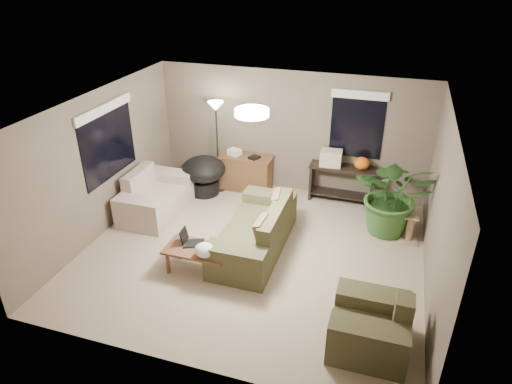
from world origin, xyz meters
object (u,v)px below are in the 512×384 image
(coffee_table, at_px, (197,252))
(main_sofa, at_px, (257,234))
(armchair, at_px, (371,327))
(papasan_chair, at_px, (204,173))
(loveseat, at_px, (155,198))
(cat_scratching_post, at_px, (410,230))
(console_table, at_px, (342,181))
(floor_lamp, at_px, (216,117))
(houseplant, at_px, (393,203))
(desk, at_px, (246,172))

(coffee_table, bearing_deg, main_sofa, 51.01)
(armchair, relative_size, papasan_chair, 0.90)
(coffee_table, bearing_deg, loveseat, 136.77)
(coffee_table, height_order, cat_scratching_post, cat_scratching_post)
(coffee_table, relative_size, console_table, 0.77)
(papasan_chair, relative_size, floor_lamp, 0.58)
(loveseat, relative_size, cat_scratching_post, 3.20)
(floor_lamp, bearing_deg, console_table, 6.39)
(armchair, xyz_separation_m, coffee_table, (-2.72, 0.76, 0.06))
(coffee_table, distance_m, console_table, 3.50)
(coffee_table, distance_m, papasan_chair, 2.64)
(papasan_chair, xyz_separation_m, houseplant, (3.76, -0.37, 0.12))
(houseplant, bearing_deg, desk, 164.71)
(coffee_table, distance_m, cat_scratching_post, 3.68)
(papasan_chair, xyz_separation_m, cat_scratching_post, (4.10, -0.57, -0.25))
(papasan_chair, bearing_deg, desk, 30.78)
(papasan_chair, bearing_deg, floor_lamp, 48.76)
(armchair, height_order, floor_lamp, floor_lamp)
(main_sofa, distance_m, loveseat, 2.31)
(houseplant, bearing_deg, cat_scratching_post, -31.20)
(coffee_table, bearing_deg, desk, 93.65)
(cat_scratching_post, bearing_deg, armchair, -99.27)
(floor_lamp, bearing_deg, desk, 20.48)
(console_table, bearing_deg, loveseat, -155.14)
(main_sofa, height_order, papasan_chair, main_sofa)
(main_sofa, distance_m, floor_lamp, 2.67)
(main_sofa, xyz_separation_m, houseplant, (2.11, 1.23, 0.29))
(desk, distance_m, console_table, 1.99)
(desk, distance_m, cat_scratching_post, 3.50)
(armchair, distance_m, desk, 4.69)
(console_table, height_order, floor_lamp, floor_lamp)
(console_table, relative_size, papasan_chair, 1.17)
(main_sofa, bearing_deg, houseplant, 30.21)
(armchair, xyz_separation_m, cat_scratching_post, (0.43, 2.65, -0.08))
(loveseat, distance_m, armchair, 4.80)
(coffee_table, height_order, desk, desk)
(loveseat, height_order, console_table, loveseat)
(loveseat, height_order, desk, loveseat)
(coffee_table, bearing_deg, console_table, 58.99)
(armchair, bearing_deg, console_table, 103.73)
(armchair, xyz_separation_m, console_table, (-0.92, 3.76, 0.14))
(loveseat, relative_size, houseplant, 1.08)
(armchair, xyz_separation_m, desk, (-2.91, 3.68, 0.08))
(armchair, distance_m, houseplant, 2.87)
(loveseat, relative_size, floor_lamp, 0.84)
(papasan_chair, bearing_deg, houseplant, -5.55)
(console_table, bearing_deg, floor_lamp, -173.61)
(main_sofa, height_order, cat_scratching_post, main_sofa)
(desk, bearing_deg, cat_scratching_post, -17.08)
(main_sofa, relative_size, floor_lamp, 1.15)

